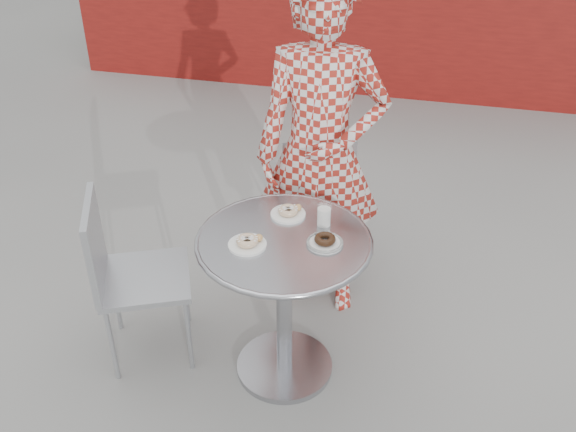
% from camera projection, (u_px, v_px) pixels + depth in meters
% --- Properties ---
extents(ground, '(60.00, 60.00, 0.00)m').
position_uv_depth(ground, '(291.00, 365.00, 3.20)').
color(ground, gray).
rests_on(ground, ground).
extents(bistro_table, '(0.77, 0.77, 0.78)m').
position_uv_depth(bistro_table, '(284.00, 274.00, 2.86)').
color(bistro_table, '#B6B7BB').
rests_on(bistro_table, ground).
extents(chair_far, '(0.51, 0.51, 0.84)m').
position_uv_depth(chair_far, '(314.00, 217.00, 3.86)').
color(chair_far, '#B0B3B8').
rests_on(chair_far, ground).
extents(chair_left, '(0.56, 0.56, 0.88)m').
position_uv_depth(chair_left, '(147.00, 307.00, 3.16)').
color(chair_left, '#B0B3B8').
rests_on(chair_left, ground).
extents(seated_person, '(0.70, 0.50, 1.79)m').
position_uv_depth(seated_person, '(321.00, 155.00, 3.18)').
color(seated_person, '#A12218').
rests_on(seated_person, ground).
extents(plate_far, '(0.16, 0.16, 0.04)m').
position_uv_depth(plate_far, '(289.00, 212.00, 2.91)').
color(plate_far, white).
rests_on(plate_far, bistro_table).
extents(plate_near, '(0.16, 0.16, 0.04)m').
position_uv_depth(plate_near, '(248.00, 242.00, 2.71)').
color(plate_near, white).
rests_on(plate_near, bistro_table).
extents(plate_checker, '(0.16, 0.16, 0.04)m').
position_uv_depth(plate_checker, '(325.00, 242.00, 2.72)').
color(plate_checker, white).
rests_on(plate_checker, bistro_table).
extents(milk_cup, '(0.06, 0.06, 0.10)m').
position_uv_depth(milk_cup, '(324.00, 216.00, 2.83)').
color(milk_cup, white).
rests_on(milk_cup, bistro_table).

